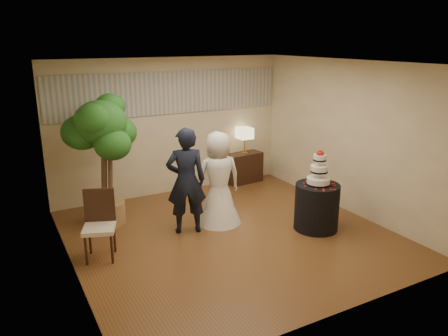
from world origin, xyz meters
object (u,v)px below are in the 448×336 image
bride (218,178)px  side_chair (99,226)px  cake_table (317,207)px  table_lamp (244,141)px  console (244,168)px  groom (186,181)px  wedding_cake (319,167)px  ficus_tree (103,161)px

bride → side_chair: bride is taller
cake_table → side_chair: (-3.50, 0.70, 0.11)m
table_lamp → side_chair: 4.28m
bride → console: bride is taller
cake_table → table_lamp: 2.83m
groom → console: size_ratio=2.20×
wedding_cake → cake_table: bearing=0.0°
groom → console: bearing=-124.1°
groom → side_chair: size_ratio=1.75×
cake_table → bride: bearing=142.2°
console → table_lamp: 0.63m
groom → table_lamp: size_ratio=3.10×
ficus_tree → side_chair: bearing=-108.6°
cake_table → wedding_cake: bearing=0.0°
bride → side_chair: (-2.16, -0.35, -0.31)m
groom → bride: groom is taller
groom → wedding_cake: groom is taller
groom → table_lamp: (2.21, 1.80, 0.07)m
bride → ficus_tree: size_ratio=0.72×
groom → cake_table: (1.99, -0.96, -0.50)m
groom → table_lamp: bearing=-124.1°
bride → table_lamp: bearing=-126.2°
ficus_tree → bride: bearing=-27.3°
cake_table → console: cake_table is taller
bride → side_chair: 2.21m
groom → wedding_cake: bearing=171.0°
groom → cake_table: groom is taller
cake_table → groom: bearing=154.3°
wedding_cake → side_chair: bearing=168.8°
table_lamp → wedding_cake: bearing=-94.6°
table_lamp → ficus_tree: 3.41m
cake_table → side_chair: 3.57m
wedding_cake → ficus_tree: 3.64m
groom → ficus_tree: (-1.10, 0.98, 0.25)m
cake_table → wedding_cake: 0.70m
ficus_tree → console: bearing=13.9°
table_lamp → ficus_tree: size_ratio=0.25×
console → wedding_cake: bearing=-99.8°
console → side_chair: bearing=-156.1°
wedding_cake → console: (0.22, 2.76, -0.76)m
bride → wedding_cake: 1.72m
bride → table_lamp: (1.57, 1.72, 0.15)m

